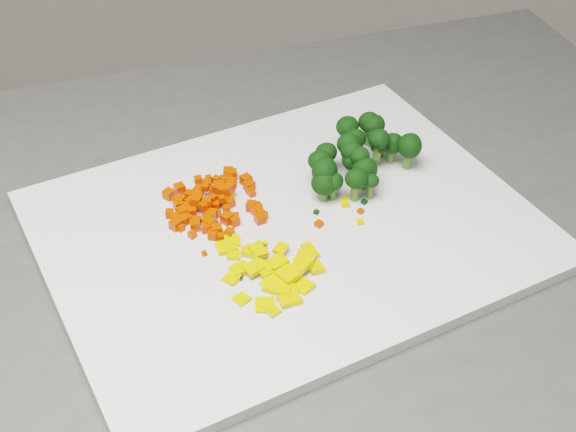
{
  "coord_description": "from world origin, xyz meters",
  "views": [
    {
      "loc": [
        -0.22,
        -0.28,
        1.46
      ],
      "look_at": [
        -0.21,
        0.36,
        0.92
      ],
      "focal_mm": 50.0,
      "sensor_mm": 36.0,
      "label": 1
    }
  ],
  "objects_px": {
    "cutting_board": "(288,228)",
    "carrot_pile": "(216,196)",
    "broccoli_pile": "(363,151)",
    "pepper_pile": "(280,260)"
  },
  "relations": [
    {
      "from": "carrot_pile",
      "to": "pepper_pile",
      "type": "relative_size",
      "value": 0.86
    },
    {
      "from": "cutting_board",
      "to": "broccoli_pile",
      "type": "height_order",
      "value": "broccoli_pile"
    },
    {
      "from": "cutting_board",
      "to": "carrot_pile",
      "type": "relative_size",
      "value": 4.5
    },
    {
      "from": "carrot_pile",
      "to": "broccoli_pile",
      "type": "distance_m",
      "value": 0.17
    },
    {
      "from": "broccoli_pile",
      "to": "pepper_pile",
      "type": "bearing_deg",
      "value": -121.31
    },
    {
      "from": "pepper_pile",
      "to": "broccoli_pile",
      "type": "distance_m",
      "value": 0.18
    },
    {
      "from": "cutting_board",
      "to": "carrot_pile",
      "type": "distance_m",
      "value": 0.08
    },
    {
      "from": "cutting_board",
      "to": "pepper_pile",
      "type": "xyz_separation_m",
      "value": [
        -0.01,
        -0.07,
        0.02
      ]
    },
    {
      "from": "pepper_pile",
      "to": "broccoli_pile",
      "type": "relative_size",
      "value": 0.97
    },
    {
      "from": "cutting_board",
      "to": "broccoli_pile",
      "type": "bearing_deg",
      "value": 45.86
    }
  ]
}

